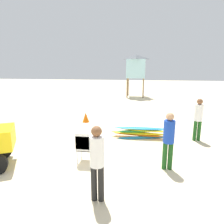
{
  "coord_description": "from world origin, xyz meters",
  "views": [
    {
      "loc": [
        1.61,
        -5.38,
        2.99
      ],
      "look_at": [
        0.51,
        2.03,
        1.28
      ],
      "focal_mm": 31.86,
      "sensor_mm": 36.0,
      "label": 1
    }
  ],
  "objects_px": {
    "lifeguard_near_center": "(198,117)",
    "lifeguard_near_right": "(97,159)",
    "traffic_cone_near": "(86,117)",
    "lifeguard_tower": "(136,66)",
    "lifeguard_near_left": "(169,137)",
    "stacked_plastic_chairs": "(84,145)",
    "surfboard_pile": "(140,132)"
  },
  "relations": [
    {
      "from": "stacked_plastic_chairs",
      "to": "lifeguard_near_center",
      "type": "height_order",
      "value": "lifeguard_near_center"
    },
    {
      "from": "surfboard_pile",
      "to": "traffic_cone_near",
      "type": "bearing_deg",
      "value": 145.49
    },
    {
      "from": "lifeguard_near_right",
      "to": "stacked_plastic_chairs",
      "type": "bearing_deg",
      "value": 114.97
    },
    {
      "from": "stacked_plastic_chairs",
      "to": "lifeguard_near_left",
      "type": "relative_size",
      "value": 0.59
    },
    {
      "from": "lifeguard_near_left",
      "to": "lifeguard_near_center",
      "type": "relative_size",
      "value": 0.99
    },
    {
      "from": "lifeguard_tower",
      "to": "lifeguard_near_right",
      "type": "bearing_deg",
      "value": -91.04
    },
    {
      "from": "stacked_plastic_chairs",
      "to": "lifeguard_near_right",
      "type": "distance_m",
      "value": 1.94
    },
    {
      "from": "lifeguard_near_center",
      "to": "lifeguard_tower",
      "type": "relative_size",
      "value": 0.42
    },
    {
      "from": "lifeguard_near_left",
      "to": "lifeguard_near_right",
      "type": "height_order",
      "value": "lifeguard_near_right"
    },
    {
      "from": "surfboard_pile",
      "to": "traffic_cone_near",
      "type": "height_order",
      "value": "traffic_cone_near"
    },
    {
      "from": "lifeguard_tower",
      "to": "lifeguard_near_left",
      "type": "bearing_deg",
      "value": -84.35
    },
    {
      "from": "lifeguard_near_right",
      "to": "traffic_cone_near",
      "type": "bearing_deg",
      "value": 108.12
    },
    {
      "from": "lifeguard_tower",
      "to": "traffic_cone_near",
      "type": "relative_size",
      "value": 7.77
    },
    {
      "from": "lifeguard_near_right",
      "to": "lifeguard_tower",
      "type": "bearing_deg",
      "value": 88.96
    },
    {
      "from": "lifeguard_near_right",
      "to": "lifeguard_near_left",
      "type": "bearing_deg",
      "value": 44.32
    },
    {
      "from": "stacked_plastic_chairs",
      "to": "lifeguard_near_center",
      "type": "xyz_separation_m",
      "value": [
        4.02,
        2.59,
        0.41
      ]
    },
    {
      "from": "lifeguard_near_left",
      "to": "traffic_cone_near",
      "type": "distance_m",
      "value": 6.05
    },
    {
      "from": "lifeguard_tower",
      "to": "traffic_cone_near",
      "type": "distance_m",
      "value": 10.57
    },
    {
      "from": "lifeguard_near_center",
      "to": "lifeguard_tower",
      "type": "bearing_deg",
      "value": 103.76
    },
    {
      "from": "stacked_plastic_chairs",
      "to": "lifeguard_tower",
      "type": "bearing_deg",
      "value": 85.71
    },
    {
      "from": "stacked_plastic_chairs",
      "to": "traffic_cone_near",
      "type": "height_order",
      "value": "stacked_plastic_chairs"
    },
    {
      "from": "lifeguard_near_left",
      "to": "lifeguard_tower",
      "type": "relative_size",
      "value": 0.42
    },
    {
      "from": "lifeguard_near_center",
      "to": "lifeguard_tower",
      "type": "xyz_separation_m",
      "value": [
        -2.93,
        11.97,
        2.01
      ]
    },
    {
      "from": "lifeguard_near_left",
      "to": "stacked_plastic_chairs",
      "type": "bearing_deg",
      "value": 179.63
    },
    {
      "from": "lifeguard_tower",
      "to": "traffic_cone_near",
      "type": "xyz_separation_m",
      "value": [
        -2.37,
        -9.93,
        -2.75
      ]
    },
    {
      "from": "lifeguard_near_center",
      "to": "lifeguard_near_right",
      "type": "height_order",
      "value": "lifeguard_near_right"
    },
    {
      "from": "lifeguard_near_left",
      "to": "lifeguard_near_center",
      "type": "bearing_deg",
      "value": 60.22
    },
    {
      "from": "lifeguard_near_right",
      "to": "lifeguard_near_center",
      "type": "bearing_deg",
      "value": 53.11
    },
    {
      "from": "surfboard_pile",
      "to": "lifeguard_near_right",
      "type": "height_order",
      "value": "lifeguard_near_right"
    },
    {
      "from": "lifeguard_near_left",
      "to": "surfboard_pile",
      "type": "bearing_deg",
      "value": 107.43
    },
    {
      "from": "stacked_plastic_chairs",
      "to": "lifeguard_tower",
      "type": "distance_m",
      "value": 14.79
    },
    {
      "from": "lifeguard_near_center",
      "to": "lifeguard_near_right",
      "type": "relative_size",
      "value": 0.99
    }
  ]
}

